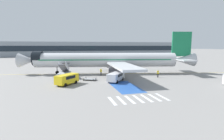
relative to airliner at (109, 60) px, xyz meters
name	(u,v)px	position (x,y,z in m)	size (l,w,h in m)	color
ground_plane	(113,73)	(1.13, 0.32, -3.46)	(600.00, 600.00, 0.00)	gray
apron_leadline_yellow	(106,74)	(-0.66, 0.13, -3.46)	(0.20, 78.85, 0.01)	gold
apron_stand_patch_blue	(125,87)	(-0.66, -14.56, -3.46)	(4.10, 9.29, 0.01)	#2856A8
apron_walkway_bar_0	(112,101)	(-4.86, -21.64, -3.46)	(0.44, 3.60, 0.01)	silver
apron_walkway_bar_1	(121,100)	(-3.66, -21.64, -3.46)	(0.44, 3.60, 0.01)	silver
apron_walkway_bar_2	(130,99)	(-2.46, -21.64, -3.46)	(0.44, 3.60, 0.01)	silver
apron_walkway_bar_3	(138,99)	(-1.26, -21.64, -3.46)	(0.44, 3.60, 0.01)	silver
apron_walkway_bar_4	(146,98)	(-0.06, -21.64, -3.46)	(0.44, 3.60, 0.01)	silver
apron_walkway_bar_5	(154,97)	(1.14, -21.64, -3.46)	(0.44, 3.60, 0.01)	silver
apron_walkway_bar_6	(162,97)	(2.34, -21.64, -3.46)	(0.44, 3.60, 0.01)	silver
airliner	(109,60)	(0.00, 0.00, 0.00)	(43.87, 32.40, 10.55)	silver
boarding_stairs_forward	(64,73)	(-10.91, -2.20, -2.50)	(3.11, 5.51, 3.79)	#ADB2BA
fuel_tanker	(113,59)	(8.09, 25.40, -1.73)	(10.55, 3.25, 3.44)	#38383D
service_van_0	(116,76)	(-0.94, -9.84, -2.40)	(4.62, 5.25, 1.74)	silver
service_van_2	(67,79)	(-10.36, -10.42, -2.32)	(4.43, 4.62, 1.88)	yellow
baggage_cart	(90,79)	(-5.83, -7.35, -3.21)	(3.00, 2.56, 0.87)	gray
ground_crew_0	(158,73)	(9.37, -7.98, -2.50)	(0.49, 0.42, 1.69)	#2D2D33
ground_crew_1	(101,71)	(-2.43, -2.21, -2.48)	(0.42, 0.49, 1.71)	#2D2D33
terminal_building	(97,49)	(11.77, 82.99, 1.38)	(135.79, 12.10, 9.69)	#89939E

